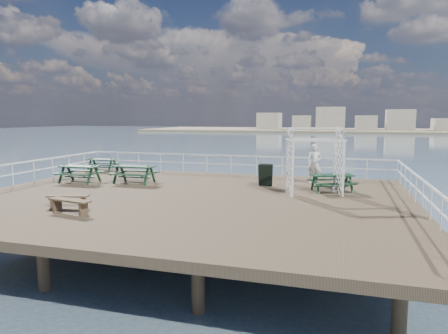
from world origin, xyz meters
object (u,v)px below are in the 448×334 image
(picnic_table_a, at_px, (102,162))
(picnic_table_d, at_px, (79,170))
(picnic_table_c, at_px, (332,179))
(flat_bench_near, at_px, (70,203))
(trellis_arbor, at_px, (314,165))
(person, at_px, (315,164))
(flat_bench_far, at_px, (68,198))
(picnic_table_b, at_px, (134,170))

(picnic_table_a, xyz_separation_m, picnic_table_d, (1.33, -4.01, 0.08))
(picnic_table_c, xyz_separation_m, flat_bench_near, (-8.47, -6.56, -0.20))
(trellis_arbor, distance_m, person, 2.92)
(trellis_arbor, height_order, person, trellis_arbor)
(flat_bench_near, xyz_separation_m, flat_bench_far, (-0.68, 0.77, -0.03))
(picnic_table_a, relative_size, picnic_table_c, 0.78)
(picnic_table_d, relative_size, person, 1.01)
(flat_bench_far, height_order, person, person)
(flat_bench_far, relative_size, person, 0.80)
(picnic_table_a, relative_size, flat_bench_far, 1.12)
(trellis_arbor, bearing_deg, flat_bench_near, -162.48)
(picnic_table_b, bearing_deg, picnic_table_a, 140.40)
(picnic_table_c, height_order, flat_bench_near, picnic_table_c)
(picnic_table_b, bearing_deg, picnic_table_c, 2.08)
(flat_bench_near, relative_size, person, 0.87)
(flat_bench_near, bearing_deg, picnic_table_a, 127.32)
(flat_bench_near, bearing_deg, picnic_table_b, 108.82)
(picnic_table_b, relative_size, trellis_arbor, 0.71)
(picnic_table_c, distance_m, picnic_table_d, 12.22)
(person, bearing_deg, flat_bench_near, -127.92)
(picnic_table_a, xyz_separation_m, picnic_table_b, (4.04, -3.36, 0.09))
(flat_bench_near, xyz_separation_m, trellis_arbor, (7.75, 5.73, 0.90))
(picnic_table_d, distance_m, flat_bench_near, 6.73)
(flat_bench_far, distance_m, trellis_arbor, 9.82)
(picnic_table_d, bearing_deg, flat_bench_near, -56.17)
(flat_bench_near, distance_m, person, 11.50)
(picnic_table_a, distance_m, picnic_table_b, 5.25)
(picnic_table_c, bearing_deg, picnic_table_a, 145.80)
(trellis_arbor, bearing_deg, picnic_table_c, 30.31)
(picnic_table_a, height_order, flat_bench_far, picnic_table_a)
(picnic_table_c, xyz_separation_m, person, (-0.89, 2.07, 0.41))
(picnic_table_b, distance_m, picnic_table_d, 2.78)
(picnic_table_a, bearing_deg, picnic_table_c, -12.33)
(picnic_table_c, relative_size, flat_bench_near, 1.30)
(picnic_table_b, height_order, flat_bench_far, picnic_table_b)
(picnic_table_a, xyz_separation_m, picnic_table_c, (13.52, -3.05, 0.03))
(picnic_table_a, bearing_deg, picnic_table_d, -71.21)
(picnic_table_b, xyz_separation_m, picnic_table_c, (9.48, 0.31, -0.06))
(picnic_table_d, xyz_separation_m, flat_bench_near, (3.72, -5.61, -0.25))
(flat_bench_far, bearing_deg, picnic_table_c, 17.30)
(picnic_table_b, bearing_deg, flat_bench_far, -86.29)
(picnic_table_d, relative_size, trellis_arbor, 0.69)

